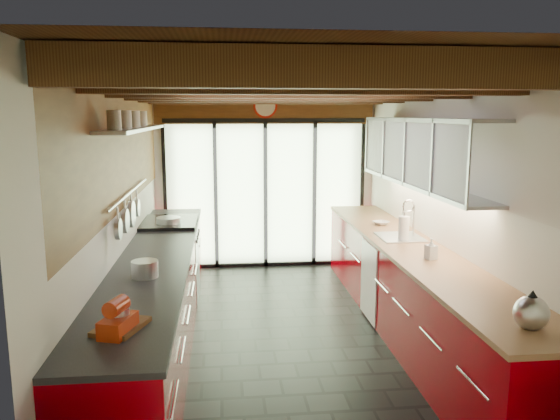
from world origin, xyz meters
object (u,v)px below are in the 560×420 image
object	(u,v)px
kettle	(531,311)
soap_bottle	(431,249)
stand_mixer	(118,319)
bowl	(381,223)
paper_towel	(404,229)

from	to	relation	value
kettle	soap_bottle	bearing A→B (deg)	90.00
stand_mixer	soap_bottle	world-z (taller)	stand_mixer
bowl	stand_mixer	bearing A→B (deg)	-129.65
stand_mixer	paper_towel	bearing A→B (deg)	41.37
stand_mixer	paper_towel	distance (m)	3.38
soap_bottle	stand_mixer	bearing A→B (deg)	-149.93
paper_towel	stand_mixer	bearing A→B (deg)	-138.63
kettle	bowl	distance (m)	3.25
bowl	paper_towel	bearing A→B (deg)	-90.00
kettle	paper_towel	world-z (taller)	paper_towel
paper_towel	kettle	bearing A→B (deg)	-90.00
soap_bottle	bowl	distance (m)	1.60
kettle	soap_bottle	distance (m)	1.65
stand_mixer	soap_bottle	xyz separation A→B (m)	(2.54, 1.47, 0.01)
stand_mixer	bowl	xyz separation A→B (m)	(2.54, 3.06, -0.07)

